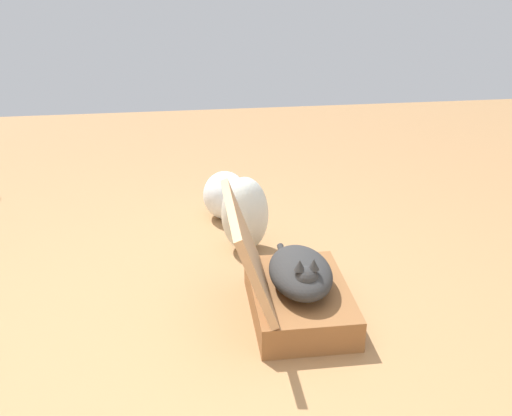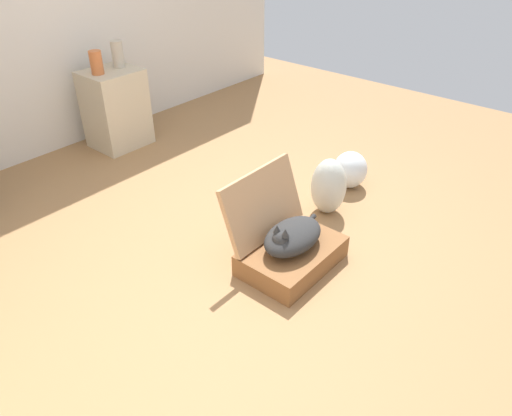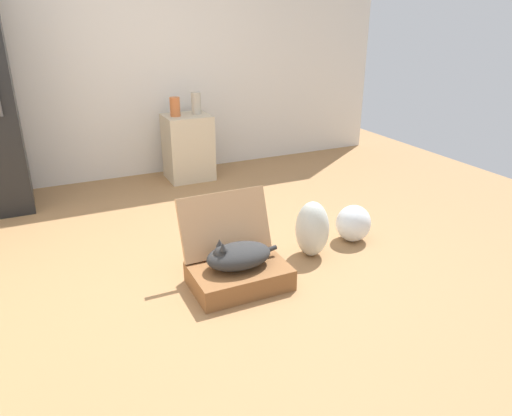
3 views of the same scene
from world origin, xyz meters
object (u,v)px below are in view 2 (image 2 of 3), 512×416
at_px(plastic_bag_white, 329,186).
at_px(vase_short, 118,54).
at_px(plastic_bag_clear, 350,170).
at_px(side_table, 116,109).
at_px(cat, 292,236).
at_px(suitcase_base, 292,256).
at_px(vase_tall, 96,63).

bearing_deg(plastic_bag_white, vase_short, 93.93).
distance_m(plastic_bag_clear, vase_short, 2.25).
xyz_separation_m(plastic_bag_white, side_table, (-0.27, 2.12, 0.13)).
xyz_separation_m(cat, vase_short, (0.53, 2.32, 0.58)).
xyz_separation_m(suitcase_base, cat, (-0.01, 0.00, 0.15)).
height_order(vase_tall, vase_short, vase_short).
bearing_deg(vase_tall, vase_short, 6.40).
relative_size(suitcase_base, vase_short, 2.80).
bearing_deg(cat, suitcase_base, -3.27).
xyz_separation_m(plastic_bag_clear, vase_short, (-0.58, 2.07, 0.66)).
bearing_deg(vase_tall, suitcase_base, -96.99).
bearing_deg(plastic_bag_clear, vase_tall, 111.78).
xyz_separation_m(plastic_bag_clear, vase_tall, (-0.82, 2.04, 0.65)).
distance_m(plastic_bag_clear, vase_tall, 2.29).
height_order(suitcase_base, plastic_bag_clear, plastic_bag_clear).
relative_size(vase_tall, vase_short, 0.86).
bearing_deg(side_table, vase_tall, -175.96).
relative_size(suitcase_base, side_table, 0.91).
distance_m(plastic_bag_clear, side_table, 2.18).
height_order(suitcase_base, vase_tall, vase_tall).
relative_size(plastic_bag_white, vase_tall, 2.19).
distance_m(plastic_bag_white, side_table, 2.14).
xyz_separation_m(plastic_bag_white, plastic_bag_clear, (0.43, 0.07, -0.07)).
height_order(plastic_bag_clear, side_table, side_table).
bearing_deg(vase_tall, plastic_bag_white, -79.66).
height_order(suitcase_base, vase_short, vase_short).
distance_m(cat, vase_short, 2.44).
relative_size(cat, vase_tall, 2.66).
distance_m(suitcase_base, vase_tall, 2.42).
bearing_deg(cat, side_table, 79.95).
xyz_separation_m(suitcase_base, side_table, (0.40, 2.30, 0.27)).
distance_m(plastic_bag_white, plastic_bag_clear, 0.44).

